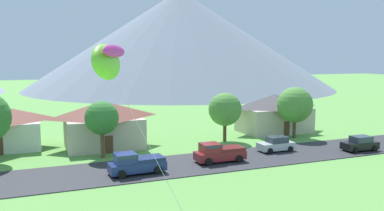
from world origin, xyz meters
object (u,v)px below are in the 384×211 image
at_px(tree_near_left, 295,105).
at_px(parked_car_black_west_end, 360,144).
at_px(house_right_center, 274,112).
at_px(pickup_truck_maroon_east_side, 219,152).
at_px(parked_car_silver_mid_west, 276,144).
at_px(pickup_truck_navy_west_side, 136,163).
at_px(house_leftmost, 0,127).
at_px(kite_flyer_with_kite, 110,68).
at_px(house_left_center, 103,123).
at_px(tree_near_right, 102,118).
at_px(tree_left_of_center, 225,109).

height_order(tree_near_left, parked_car_black_west_end, tree_near_left).
xyz_separation_m(house_right_center, pickup_truck_maroon_east_side, (-14.82, -12.43, -1.79)).
bearing_deg(tree_near_left, house_right_center, 89.55).
xyz_separation_m(tree_near_left, parked_car_silver_mid_west, (-6.61, -5.67, -3.63)).
height_order(parked_car_silver_mid_west, pickup_truck_navy_west_side, pickup_truck_navy_west_side).
height_order(house_leftmost, parked_car_black_west_end, house_leftmost).
height_order(house_leftmost, kite_flyer_with_kite, kite_flyer_with_kite).
bearing_deg(pickup_truck_maroon_east_side, tree_near_left, 26.94).
bearing_deg(house_right_center, parked_car_silver_mid_west, -122.11).
height_order(house_left_center, tree_near_left, tree_near_left).
distance_m(tree_near_right, pickup_truck_maroon_east_side, 12.95).
distance_m(house_leftmost, parked_car_black_west_end, 42.21).
relative_size(house_right_center, tree_left_of_center, 1.65).
bearing_deg(parked_car_black_west_end, tree_left_of_center, 139.11).
xyz_separation_m(house_right_center, tree_left_of_center, (-9.66, -3.42, 1.32)).
xyz_separation_m(house_right_center, tree_near_right, (-25.62, -6.07, 1.48)).
bearing_deg(house_right_center, pickup_truck_navy_west_side, -150.63).
height_order(tree_left_of_center, parked_car_black_west_end, tree_left_of_center).
distance_m(tree_near_right, kite_flyer_with_kite, 25.73).
bearing_deg(parked_car_black_west_end, pickup_truck_navy_west_side, 178.70).
bearing_deg(parked_car_black_west_end, kite_flyer_with_kite, -151.75).
bearing_deg(kite_flyer_with_kite, parked_car_silver_mid_west, 42.28).
bearing_deg(tree_near_left, pickup_truck_maroon_east_side, -153.06).
distance_m(parked_car_silver_mid_west, kite_flyer_with_kite, 31.59).
xyz_separation_m(tree_near_left, tree_near_right, (-25.58, -1.15, -0.17)).
bearing_deg(house_left_center, pickup_truck_navy_west_side, -86.15).
bearing_deg(kite_flyer_with_kite, house_left_center, 81.87).
xyz_separation_m(tree_near_left, tree_left_of_center, (-9.62, 1.49, -0.33)).
xyz_separation_m(parked_car_black_west_end, pickup_truck_maroon_east_side, (-17.33, 1.54, 0.19)).
relative_size(tree_left_of_center, pickup_truck_maroon_east_side, 1.21).
bearing_deg(house_leftmost, parked_car_black_west_end, -23.64).
xyz_separation_m(house_leftmost, parked_car_black_west_end, (38.63, -16.91, -1.76)).
relative_size(parked_car_silver_mid_west, kite_flyer_with_kite, 0.37).
bearing_deg(tree_near_right, house_left_center, 79.77).
bearing_deg(house_leftmost, tree_near_left, -12.30).
bearing_deg(parked_car_silver_mid_west, house_right_center, 57.89).
bearing_deg(house_leftmost, pickup_truck_maroon_east_side, -35.82).
bearing_deg(pickup_truck_maroon_east_side, kite_flyer_with_kite, -127.47).
height_order(pickup_truck_maroon_east_side, kite_flyer_with_kite, kite_flyer_with_kite).
relative_size(house_left_center, parked_car_black_west_end, 2.24).
distance_m(parked_car_black_west_end, pickup_truck_maroon_east_side, 17.40).
height_order(tree_left_of_center, parked_car_silver_mid_west, tree_left_of_center).
height_order(house_left_center, kite_flyer_with_kite, kite_flyer_with_kite).
bearing_deg(pickup_truck_maroon_east_side, tree_left_of_center, 60.20).
xyz_separation_m(house_leftmost, pickup_truck_maroon_east_side, (21.30, -15.38, -1.57)).
xyz_separation_m(parked_car_silver_mid_west, pickup_truck_maroon_east_side, (-8.18, -1.84, 0.19)).
distance_m(parked_car_black_west_end, parked_car_silver_mid_west, 9.75).
height_order(tree_left_of_center, kite_flyer_with_kite, kite_flyer_with_kite).
distance_m(house_leftmost, parked_car_silver_mid_west, 32.48).
bearing_deg(pickup_truck_maroon_east_side, house_right_center, 39.98).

